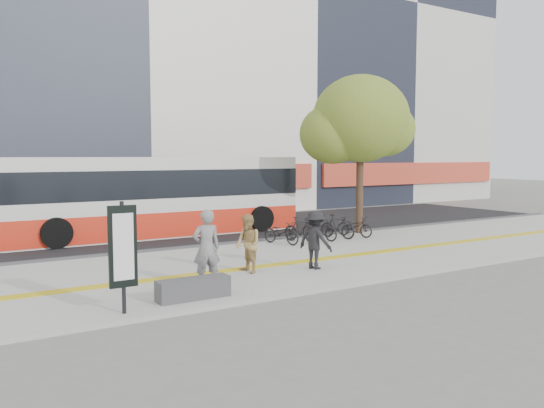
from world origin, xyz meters
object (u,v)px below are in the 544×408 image
seated_woman (206,248)px  pedestrian_dark (315,240)px  signboard (123,248)px  bus (157,199)px  street_tree (358,121)px  pedestrian_tan (248,244)px  bench (193,288)px

seated_woman → pedestrian_dark: bearing=-166.3°
signboard → bus: 10.94m
pedestrian_dark → street_tree: bearing=-68.2°
signboard → street_tree: size_ratio=0.35×
seated_woman → pedestrian_tan: size_ratio=1.18×
bench → bus: size_ratio=0.14×
signboard → bus: bearing=66.2°
bus → pedestrian_tan: bus is taller
pedestrian_tan → bus: bearing=173.7°
street_tree → bus: 8.44m
bus → pedestrian_dark: size_ratio=7.20×
bus → pedestrian_tan: size_ratio=7.39×
bench → street_tree: size_ratio=0.25×
pedestrian_tan → seated_woman: bearing=-66.0°
bench → pedestrian_dark: 4.32m
pedestrian_tan → street_tree: bearing=117.4°
signboard → pedestrian_tan: (3.91, 2.00, -0.52)m
signboard → pedestrian_tan: size_ratio=1.43×
street_tree → pedestrian_tan: bearing=-149.9°
bus → pedestrian_dark: 8.64m
signboard → street_tree: bearing=29.1°
bus → bench: bearing=-106.2°
bench → bus: 10.17m
street_tree → pedestrian_dark: size_ratio=3.98×
street_tree → pedestrian_dark: 8.29m
bench → street_tree: bearing=31.6°
pedestrian_tan → signboard: bearing=-65.7°
bench → signboard: (-1.60, -0.31, 1.06)m
seated_woman → pedestrian_tan: bearing=-144.3°
bench → seated_woman: size_ratio=0.88×
signboard → pedestrian_dark: bearing=14.6°
bench → signboard: size_ratio=0.73×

